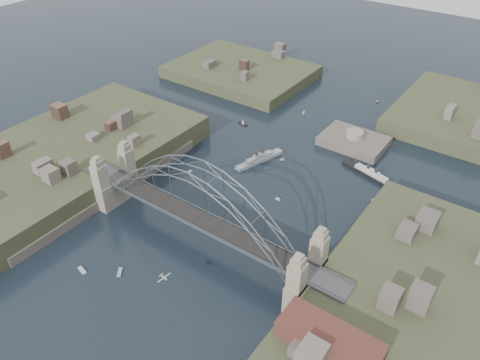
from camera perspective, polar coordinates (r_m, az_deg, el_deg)
name	(u,v)px	position (r m, az deg, el deg)	size (l,w,h in m)	color
ground	(201,242)	(125.16, -4.86, -7.66)	(500.00, 500.00, 0.00)	black
bridge	(198,207)	(117.02, -5.17, -3.28)	(84.00, 13.80, 24.60)	#444446
shore_west	(64,166)	(160.11, -20.88, 1.65)	(50.50, 90.00, 12.00)	#3C4127
shore_east	(414,348)	(107.67, 20.69, -18.83)	(50.50, 90.00, 12.00)	#3C4127
headland_nw	(241,76)	(217.05, 0.10, 12.75)	(60.00, 45.00, 9.00)	#3C4127
fort_island	(353,145)	(169.37, 13.74, 4.17)	(22.00, 16.00, 9.40)	brown
wharf_shed	(330,340)	(94.37, 10.97, -18.77)	(20.00, 8.00, 4.00)	#592D26
naval_cruiser_near	(259,159)	(154.99, 2.40, 2.58)	(7.76, 18.59, 5.60)	#989EA1
naval_cruiser_far	(288,94)	(199.92, 6.00, 10.50)	(3.82, 13.99, 4.68)	#989EA1
ocean_liner	(371,175)	(153.19, 15.85, 0.60)	(21.54, 8.35, 5.28)	black
aeroplane	(163,277)	(106.16, -9.42, -11.73)	(2.00, 3.68, 0.53)	silver
small_boat_a	(189,172)	(150.54, -6.28, 0.98)	(1.30, 2.55, 1.43)	silver
small_boat_b	(278,199)	(138.74, 4.70, -2.37)	(1.68, 0.63, 1.43)	silver
small_boat_c	(120,272)	(120.72, -14.60, -10.96)	(2.56, 2.96, 0.45)	silver
small_boat_d	(373,200)	(143.41, 16.09, -2.44)	(1.16, 2.10, 1.43)	silver
small_boat_e	(243,123)	(176.67, 0.36, 7.03)	(4.19, 2.03, 2.38)	silver
small_boat_f	(282,159)	(156.40, 5.23, 2.54)	(1.56, 1.37, 1.43)	silver
small_boat_h	(304,112)	(186.77, 7.88, 8.27)	(1.00, 1.96, 1.43)	silver
small_boat_i	(351,251)	(124.34, 13.55, -8.56)	(2.27, 1.73, 2.38)	silver
small_boat_j	(82,270)	(123.85, -18.87, -10.50)	(3.10, 1.58, 0.45)	silver
small_boat_k	(378,102)	(201.50, 16.60, 9.23)	(0.75, 1.89, 1.43)	silver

